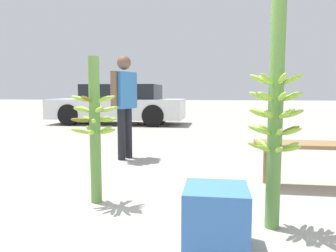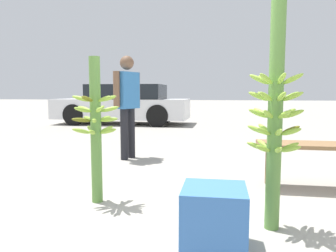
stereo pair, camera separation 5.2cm
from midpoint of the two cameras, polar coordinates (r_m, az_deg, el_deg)
ground_plane at (r=2.71m, az=-0.07°, el=-16.78°), size 80.00×80.00×0.00m
banana_stalk_left at (r=3.14m, az=-13.07°, el=-0.10°), size 0.44×0.44×1.37m
banana_stalk_center at (r=2.58m, az=17.64°, el=1.54°), size 0.41×0.41×1.71m
vendor_person at (r=5.13m, az=-7.89°, el=4.86°), size 0.32×0.60×1.60m
market_bench at (r=3.90m, az=25.82°, el=-3.77°), size 1.52×0.42×0.50m
parked_car at (r=10.89m, az=-8.70°, el=3.70°), size 4.35×1.75×1.29m
produce_crate at (r=2.29m, az=7.65°, el=-15.57°), size 0.42×0.42×0.42m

